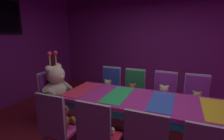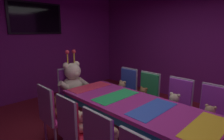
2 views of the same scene
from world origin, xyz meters
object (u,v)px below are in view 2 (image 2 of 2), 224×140
Objects in this scene: chair_right_1 at (178,101)px; chair_right_2 at (147,93)px; banquet_table at (132,108)px; teddy_right_0 at (209,116)px; king_teddy_bear at (73,81)px; chair_right_0 at (213,112)px; throne_chair at (69,86)px; wall_tv at (36,18)px; chair_left_2 at (73,126)px; chair_left_3 at (51,111)px; teddy_left_3 at (60,108)px; teddy_right_2 at (143,96)px; teddy_right_3 at (122,89)px; teddy_right_1 at (174,104)px; chair_right_3 at (127,87)px; teddy_left_2 at (82,123)px.

chair_right_2 is at bearing -89.30° from chair_right_1.
banquet_table is 1.07m from teddy_right_0.
chair_right_0 is at bearing 19.07° from king_teddy_bear.
chair_right_1 is at bearing -19.50° from banquet_table.
wall_tv is (0.00, 1.39, 1.45)m from throne_chair.
chair_right_2 is at bearing -90.19° from chair_right_0.
chair_left_2 and chair_right_1 have the same top height.
chair_left_3 is 2.25m from teddy_right_0.
teddy_left_3 is 1.13× the size of teddy_right_2.
chair_left_2 is 3.36× the size of teddy_right_0.
teddy_left_3 reaches higher than teddy_right_0.
chair_right_2 is at bearing 103.75° from teddy_right_3.
chair_right_2 is (0.14, 0.59, 0.00)m from teddy_right_1.
banquet_table is 0.75m from teddy_right_2.
chair_right_1 is (1.67, -1.13, 0.00)m from chair_left_3.
teddy_right_1 is at bearing 76.86° from chair_right_2.
chair_right_3 is 1.00× the size of throne_chair.
chair_right_0 is at bearing -35.53° from teddy_left_2.
wall_tv is at bearing -80.25° from teddy_right_0.
chair_left_2 is 1.00× the size of chair_right_0.
chair_right_2 is at bearing -17.99° from chair_left_3.
teddy_left_3 is 0.34× the size of chair_right_1.
teddy_left_3 is at bearing -38.45° from throne_chair.
throne_chair is at bearing -59.78° from chair_right_2.
teddy_right_2 is (-0.14, 1.13, -0.02)m from chair_right_0.
chair_right_2 is (1.52, -0.54, 0.00)m from teddy_left_3.
king_teddy_bear is at bearing -69.56° from teddy_right_1.
chair_left_2 is 1.00× the size of throne_chair.
chair_right_3 and throne_chair have the same top height.
throne_chair is 2.01m from wall_tv.
chair_right_3 is at bearing 180.00° from teddy_right_3.
chair_right_3 reaches higher than teddy_right_0.
teddy_right_0 is at bearing 73.86° from chair_right_1.
teddy_right_3 is 0.34× the size of king_teddy_bear.
wall_tv reaches higher than banquet_table.
wall_tv is at bearing 180.00° from king_teddy_bear.
teddy_left_3 is 1.53m from chair_right_3.
chair_right_3 is (0.16, 0.53, 0.02)m from teddy_right_2.
chair_left_3 is 1.75m from chair_right_2.
teddy_left_2 is 0.97× the size of teddy_right_3.
teddy_right_0 is 0.99× the size of teddy_right_2.
chair_right_1 reaches higher than teddy_right_1.
teddy_right_0 is 0.53m from teddy_right_1.
teddy_right_3 is 1.01m from king_teddy_bear.
teddy_right_0 is at bearing 89.10° from teddy_right_1.
chair_right_2 is 3.31× the size of teddy_right_2.
chair_right_1 is 3.31× the size of teddy_right_2.
teddy_right_3 is (0.02, 1.66, 0.01)m from teddy_right_0.
teddy_right_2 is (1.53, 0.04, -0.02)m from chair_left_2.
chair_right_0 reaches higher than teddy_right_0.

